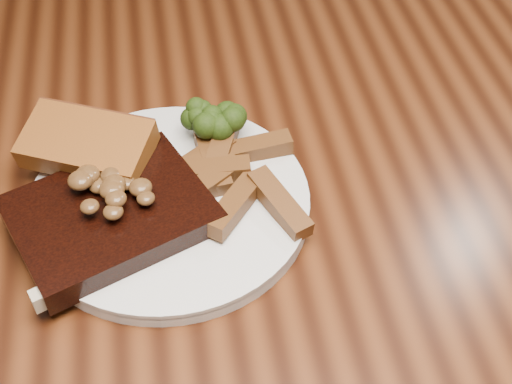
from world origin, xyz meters
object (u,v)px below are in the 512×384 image
steak (111,215)px  garlic_bread (91,160)px  chair_far (133,27)px  plate (170,205)px  potato_wedges (244,177)px  dining_table (263,258)px

steak → garlic_bread: garlic_bread is taller
chair_far → steak: chair_far is taller
plate → garlic_bread: (-0.07, 0.05, 0.02)m
plate → steak: bearing=-157.6°
plate → potato_wedges: potato_wedges is taller
chair_far → plate: size_ratio=3.55×
plate → potato_wedges: bearing=5.6°
plate → steak: size_ratio=1.57×
steak → potato_wedges: size_ratio=1.64×
dining_table → garlic_bread: size_ratio=13.28×
plate → garlic_bread: 0.09m
potato_wedges → steak: bearing=-167.0°
dining_table → steak: size_ratio=9.45×
dining_table → potato_wedges: bearing=154.2°
chair_far → plate: bearing=104.2°
steak → potato_wedges: same height
steak → chair_far: bearing=65.8°
chair_far → potato_wedges: size_ratio=9.14×
steak → garlic_bread: bearing=80.6°
steak → potato_wedges: (0.13, 0.03, -0.00)m
dining_table → chair_far: size_ratio=1.70×
garlic_bread → plate: bearing=-11.8°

